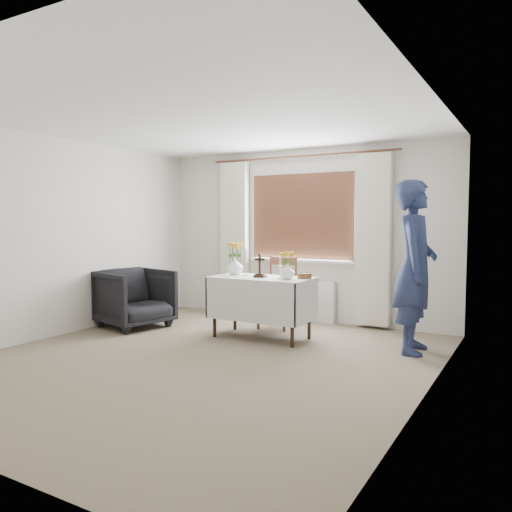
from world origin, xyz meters
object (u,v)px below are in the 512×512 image
(flower_vase_right, at_px, (287,271))
(person, at_px, (415,267))
(wooden_chair, at_px, (277,293))
(wooden_cross, at_px, (260,265))
(armchair, at_px, (135,298))
(altar_table, at_px, (261,308))
(flower_vase_left, at_px, (235,266))

(flower_vase_right, bearing_deg, person, 11.88)
(wooden_chair, bearing_deg, wooden_cross, -83.62)
(armchair, bearing_deg, person, -67.20)
(person, relative_size, wooden_cross, 6.44)
(wooden_chair, height_order, armchair, wooden_chair)
(wooden_chair, distance_m, person, 1.98)
(wooden_cross, bearing_deg, armchair, -176.33)
(altar_table, xyz_separation_m, wooden_cross, (-0.00, -0.03, 0.53))
(altar_table, distance_m, person, 1.90)
(armchair, height_order, wooden_cross, wooden_cross)
(wooden_chair, xyz_separation_m, person, (1.89, -0.36, 0.47))
(wooden_cross, bearing_deg, wooden_chair, 93.82)
(altar_table, height_order, armchair, armchair)
(wooden_chair, bearing_deg, flower_vase_right, -56.35)
(person, relative_size, flower_vase_left, 8.71)
(wooden_cross, bearing_deg, altar_table, 80.17)
(flower_vase_left, bearing_deg, altar_table, -9.91)
(person, bearing_deg, wooden_chair, 72.43)
(wooden_chair, bearing_deg, person, -12.99)
(person, bearing_deg, armchair, 92.17)
(flower_vase_left, bearing_deg, person, 4.83)
(person, xyz_separation_m, flower_vase_right, (-1.42, -0.30, -0.10))
(wooden_cross, distance_m, flower_vase_right, 0.38)
(person, distance_m, flower_vase_right, 1.45)
(altar_table, bearing_deg, wooden_cross, -95.12)
(flower_vase_left, relative_size, flower_vase_right, 1.20)
(altar_table, relative_size, person, 0.65)
(flower_vase_right, bearing_deg, flower_vase_left, 172.26)
(armchair, bearing_deg, altar_table, -66.69)
(altar_table, relative_size, armchair, 1.41)
(wooden_chair, distance_m, flower_vase_right, 0.89)
(altar_table, relative_size, flower_vase_left, 5.67)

